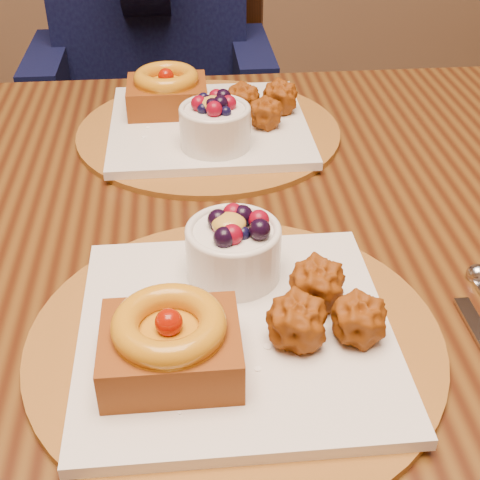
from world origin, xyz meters
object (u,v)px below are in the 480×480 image
at_px(dining_table, 220,266).
at_px(place_setting_near, 231,317).
at_px(chair_far, 164,145).
at_px(place_setting_far, 206,118).

distance_m(dining_table, place_setting_near, 0.24).
height_order(dining_table, chair_far, chair_far).
xyz_separation_m(place_setting_far, chair_far, (-0.08, 0.53, -0.30)).
distance_m(place_setting_far, chair_far, 0.62).
relative_size(dining_table, chair_far, 1.85).
bearing_deg(place_setting_near, dining_table, 89.17).
height_order(place_setting_near, place_setting_far, same).
xyz_separation_m(place_setting_near, place_setting_far, (-0.00, 0.43, 0.00)).
height_order(dining_table, place_setting_near, place_setting_near).
distance_m(dining_table, chair_far, 0.77).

